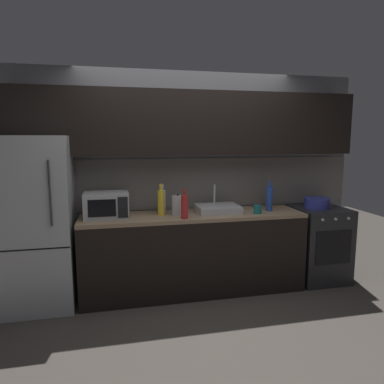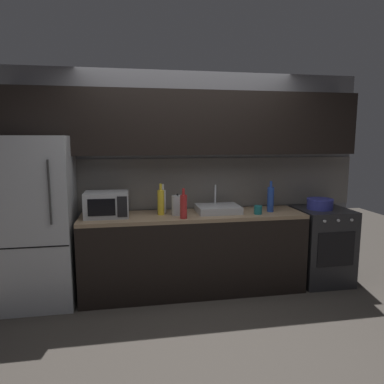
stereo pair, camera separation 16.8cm
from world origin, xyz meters
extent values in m
plane|color=#3D3833|center=(0.00, 0.00, 0.00)|extent=(10.00, 10.00, 0.00)
cube|color=slate|center=(0.00, 1.30, 1.25)|extent=(4.22, 0.10, 2.50)
cube|color=slate|center=(0.00, 1.25, 1.20)|extent=(4.22, 0.01, 0.60)
cube|color=black|center=(0.00, 1.08, 1.90)|extent=(3.88, 0.34, 0.70)
cube|color=black|center=(0.00, 0.90, 0.43)|extent=(2.48, 0.60, 0.86)
cube|color=#8C7256|center=(0.00, 0.90, 0.88)|extent=(2.48, 0.60, 0.04)
cube|color=#ADAFB5|center=(-1.62, 0.90, 0.88)|extent=(0.68, 0.66, 1.76)
cube|color=black|center=(-1.62, 0.57, 0.70)|extent=(0.67, 0.00, 0.01)
cylinder|color=#333333|center=(-1.43, 0.55, 1.23)|extent=(0.02, 0.02, 0.62)
cube|color=#232326|center=(1.58, 0.90, 0.45)|extent=(0.60, 0.60, 0.90)
cube|color=black|center=(1.58, 0.60, 0.50)|extent=(0.45, 0.01, 0.40)
cylinder|color=#B2B2B7|center=(1.41, 0.59, 0.83)|extent=(0.03, 0.02, 0.03)
cylinder|color=#B2B2B7|center=(1.58, 0.59, 0.83)|extent=(0.03, 0.02, 0.03)
cylinder|color=#B2B2B7|center=(1.74, 0.59, 0.83)|extent=(0.03, 0.02, 0.03)
cube|color=#A8AAAF|center=(-0.94, 0.92, 1.04)|extent=(0.46, 0.34, 0.27)
cube|color=black|center=(-0.98, 0.75, 1.04)|extent=(0.28, 0.01, 0.18)
cube|color=black|center=(-0.77, 0.75, 1.04)|extent=(0.10, 0.01, 0.22)
cube|color=#ADAFB5|center=(0.29, 0.93, 0.94)|extent=(0.48, 0.38, 0.08)
cylinder|color=silver|center=(0.29, 1.06, 1.09)|extent=(0.02, 0.02, 0.22)
cylinder|color=#B7BABF|center=(-0.18, 0.88, 1.01)|extent=(0.13, 0.13, 0.21)
sphere|color=black|center=(-0.18, 0.88, 1.13)|extent=(0.02, 0.02, 0.02)
cone|color=#B7BABF|center=(-0.10, 0.88, 1.05)|extent=(0.03, 0.03, 0.05)
cylinder|color=black|center=(0.98, 1.06, 1.02)|extent=(0.06, 0.06, 0.24)
cylinder|color=black|center=(0.98, 1.06, 1.18)|extent=(0.02, 0.02, 0.07)
cylinder|color=#A82323|center=(-0.14, 0.69, 1.02)|extent=(0.07, 0.07, 0.25)
cylinder|color=#A82323|center=(-0.14, 0.69, 1.18)|extent=(0.03, 0.03, 0.07)
cylinder|color=silver|center=(-0.33, 1.03, 1.03)|extent=(0.07, 0.07, 0.26)
cylinder|color=silver|center=(-0.33, 1.03, 1.19)|extent=(0.03, 0.03, 0.07)
cylinder|color=#234299|center=(0.89, 0.86, 1.04)|extent=(0.08, 0.08, 0.28)
cylinder|color=#234299|center=(0.89, 0.86, 1.22)|extent=(0.03, 0.03, 0.07)
cylinder|color=gold|center=(-0.36, 0.92, 1.04)|extent=(0.07, 0.07, 0.27)
cylinder|color=gold|center=(-0.36, 0.92, 1.21)|extent=(0.03, 0.03, 0.07)
cylinder|color=#19666B|center=(0.70, 0.76, 0.95)|extent=(0.09, 0.09, 0.09)
cylinder|color=#333899|center=(1.53, 0.90, 0.95)|extent=(0.30, 0.30, 0.10)
cylinder|color=#333899|center=(1.53, 0.90, 1.01)|extent=(0.30, 0.30, 0.02)
camera|label=1|loc=(-0.86, -2.87, 1.73)|focal=33.15mm
camera|label=2|loc=(-0.69, -2.90, 1.73)|focal=33.15mm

